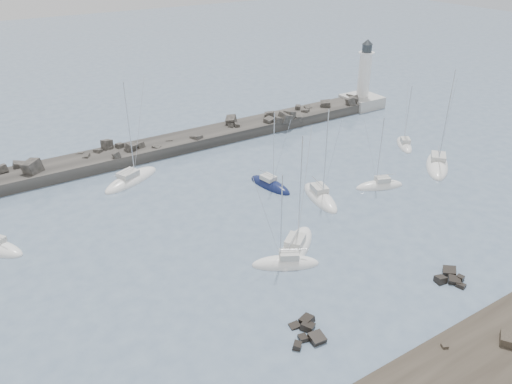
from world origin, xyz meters
The scene contains 13 objects.
ground centered at (0.00, 0.00, 0.00)m, with size 400.00×400.00×0.00m, color slate.
rock_cluster_near centered at (-3.51, -8.92, 0.05)m, with size 4.19×3.92×1.44m.
rock_cluster_far centered at (14.31, -10.94, 0.17)m, with size 3.74×3.75×1.24m.
breakwater centered at (-7.69, 37.98, 0.32)m, with size 115.00×7.26×5.22m.
lighthouse centered at (47.00, 38.00, 3.09)m, with size 7.00×7.00×14.60m.
sailboat_3 centered at (-6.47, 30.10, 0.14)m, with size 10.56×7.25×15.98m.
sailboat_4 centered at (0.80, 0.63, 0.15)m, with size 7.75×5.74×12.20m.
sailboat_5 centered at (13.83, 10.68, 0.15)m, with size 4.82×9.43×14.38m.
sailboat_6 centered at (3.62, 2.56, 0.15)m, with size 9.38×8.08×15.08m.
sailboat_7 centered at (10.08, 17.61, 0.14)m, with size 3.75×8.06×12.34m.
sailboat_8 centered at (23.39, 8.83, 0.14)m, with size 7.54×4.61×11.60m.
sailboat_9 centered at (36.18, 9.08, 0.15)m, with size 10.25×9.56×16.82m.
sailboat_10 centered at (38.23, 17.84, 0.14)m, with size 5.87×7.02×11.33m.
Camera 1 is at (-26.40, -36.02, 33.28)m, focal length 35.00 mm.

